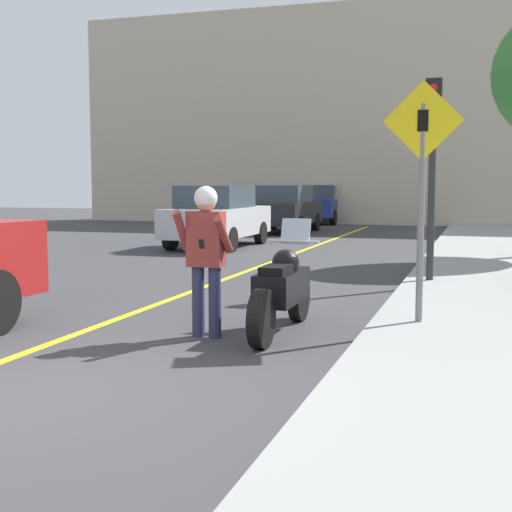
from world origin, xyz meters
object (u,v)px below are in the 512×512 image
(parked_car_silver, at_px, (217,216))
(parked_car_black, at_px, (285,208))
(crossing_sign, at_px, (422,178))
(parked_car_blue, at_px, (320,204))
(person_biker, at_px, (206,246))
(traffic_light, at_px, (433,140))
(motorcycle, at_px, (282,290))

(parked_car_silver, height_order, parked_car_black, same)
(crossing_sign, distance_m, parked_car_blue, 23.36)
(person_biker, height_order, parked_car_blue, person_biker)
(traffic_light, bearing_deg, parked_car_black, 115.38)
(traffic_light, xyz_separation_m, parked_car_black, (-5.91, 12.47, -1.58))
(traffic_light, bearing_deg, crossing_sign, -87.91)
(traffic_light, height_order, parked_car_black, traffic_light)
(motorcycle, bearing_deg, parked_car_black, 105.21)
(crossing_sign, relative_size, parked_car_blue, 0.66)
(crossing_sign, bearing_deg, person_biker, -156.17)
(crossing_sign, bearing_deg, parked_car_blue, 105.26)
(parked_car_black, distance_m, parked_car_blue, 6.31)
(crossing_sign, bearing_deg, motorcycle, -160.68)
(parked_car_blue, bearing_deg, person_biker, -80.61)
(parked_car_black, bearing_deg, crossing_sign, -69.53)
(traffic_light, distance_m, parked_car_black, 13.89)
(motorcycle, bearing_deg, parked_car_blue, 101.39)
(motorcycle, bearing_deg, person_biker, -148.07)
(parked_car_silver, bearing_deg, parked_car_blue, 89.53)
(parked_car_blue, bearing_deg, traffic_light, -72.25)
(motorcycle, relative_size, parked_car_blue, 0.53)
(person_biker, xyz_separation_m, parked_car_blue, (-3.89, 23.51, -0.18))
(person_biker, relative_size, parked_car_silver, 0.40)
(person_biker, relative_size, traffic_light, 0.52)
(crossing_sign, xyz_separation_m, parked_car_silver, (-6.25, 9.91, -0.93))
(person_biker, bearing_deg, parked_car_silver, 110.10)
(person_biker, xyz_separation_m, parked_car_silver, (-3.99, 10.91, -0.18))
(parked_car_silver, bearing_deg, motorcycle, -65.55)
(motorcycle, height_order, parked_car_silver, parked_car_silver)
(parked_car_silver, xyz_separation_m, parked_car_black, (0.20, 6.30, 0.00))
(motorcycle, relative_size, person_biker, 1.31)
(crossing_sign, xyz_separation_m, traffic_light, (-0.14, 3.75, 0.65))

